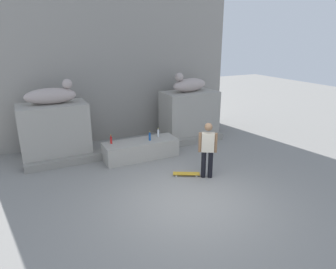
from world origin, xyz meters
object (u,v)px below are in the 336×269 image
statue_reclining_left (52,95)px  bottle_red (111,140)px  skateboard (186,174)px  skater (208,148)px  bottle_blue (150,137)px  bottle_clear (158,133)px  statue_reclining_right (189,84)px

statue_reclining_left → bottle_red: bearing=-29.8°
skateboard → skater: bearing=-7.3°
skater → bottle_blue: bearing=143.5°
bottle_clear → bottle_blue: 0.50m
skateboard → statue_reclining_left: bearing=164.2°
statue_reclining_right → bottle_red: (-3.51, -1.00, -1.46)m
skateboard → bottle_clear: bearing=117.2°
skater → statue_reclining_right: bearing=100.3°
bottle_red → skater: bearing=-49.0°
statue_reclining_left → skater: (3.73, -3.48, -1.26)m
statue_reclining_right → bottle_clear: 2.53m
bottle_clear → bottle_blue: bottle_blue is taller
bottle_red → statue_reclining_right: bearing=15.8°
skater → bottle_blue: 2.38m
statue_reclining_right → bottle_red: statue_reclining_right is taller
statue_reclining_right → skateboard: statue_reclining_right is taller
skater → statue_reclining_left: bearing=168.8°
bottle_red → skateboard: bearing=-52.0°
statue_reclining_left → bottle_clear: (3.28, -1.02, -1.45)m
statue_reclining_left → bottle_clear: bearing=-14.7°
statue_reclining_left → bottle_blue: 3.44m
skater → skateboard: (-0.49, 0.35, -0.86)m
statue_reclining_right → skater: size_ratio=1.01×
skater → bottle_blue: size_ratio=5.28×
skater → bottle_clear: 2.51m
skateboard → statue_reclining_right: bearing=87.6°
skater → bottle_blue: skater is taller
skateboard → bottle_blue: size_ratio=2.53×
skateboard → bottle_blue: bearing=130.1°
skater → bottle_clear: size_ratio=5.47×
statue_reclining_left → bottle_clear: size_ratio=5.31×
bottle_clear → bottle_blue: bearing=-149.5°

